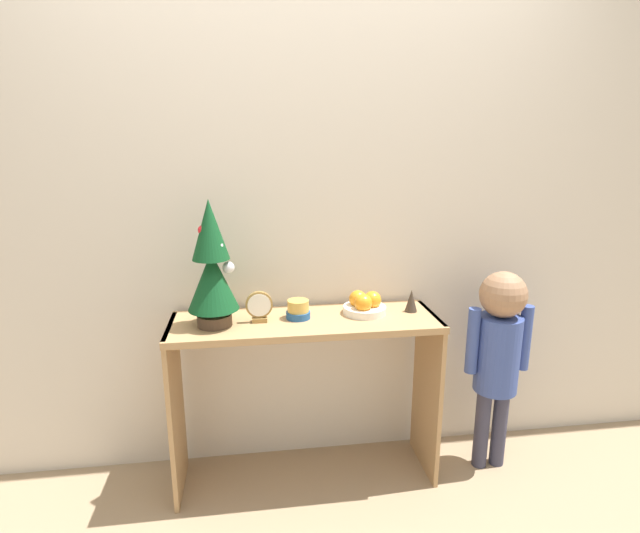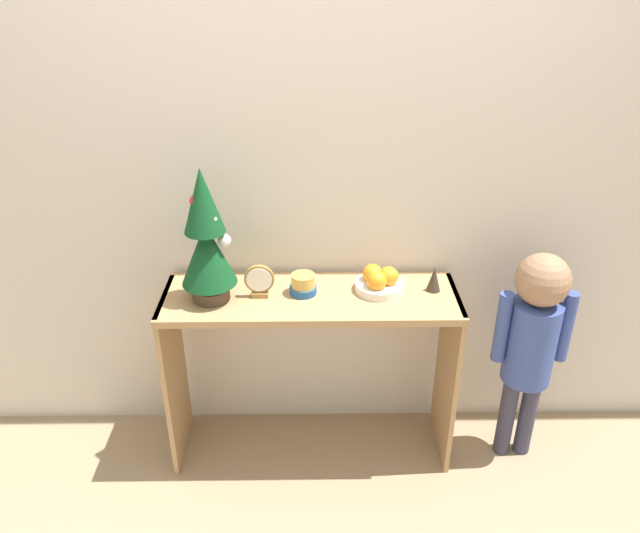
{
  "view_description": "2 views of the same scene",
  "coord_description": "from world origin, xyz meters",
  "px_view_note": "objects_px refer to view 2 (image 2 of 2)",
  "views": [
    {
      "loc": [
        -0.23,
        -1.87,
        1.57
      ],
      "look_at": [
        0.07,
        0.22,
        1.02
      ],
      "focal_mm": 28.0,
      "sensor_mm": 36.0,
      "label": 1
    },
    {
      "loc": [
        0.01,
        -1.94,
        2.06
      ],
      "look_at": [
        0.04,
        0.18,
        0.93
      ],
      "focal_mm": 35.0,
      "sensor_mm": 36.0,
      "label": 2
    }
  ],
  "objects_px": {
    "singing_bowl": "(303,285)",
    "child_figure": "(533,333)",
    "desk_clock": "(259,281)",
    "figurine": "(434,279)",
    "fruit_bowl": "(379,281)",
    "mini_tree": "(206,239)"
  },
  "relations": [
    {
      "from": "desk_clock",
      "to": "figurine",
      "type": "xyz_separation_m",
      "value": [
        0.69,
        0.04,
        -0.02
      ]
    },
    {
      "from": "child_figure",
      "to": "fruit_bowl",
      "type": "bearing_deg",
      "value": 172.98
    },
    {
      "from": "fruit_bowl",
      "to": "mini_tree",
      "type": "bearing_deg",
      "value": -175.25
    },
    {
      "from": "fruit_bowl",
      "to": "figurine",
      "type": "distance_m",
      "value": 0.22
    },
    {
      "from": "figurine",
      "to": "singing_bowl",
      "type": "bearing_deg",
      "value": -178.24
    },
    {
      "from": "mini_tree",
      "to": "child_figure",
      "type": "xyz_separation_m",
      "value": [
        1.29,
        -0.02,
        -0.42
      ]
    },
    {
      "from": "figurine",
      "to": "child_figure",
      "type": "bearing_deg",
      "value": -10.33
    },
    {
      "from": "mini_tree",
      "to": "figurine",
      "type": "height_order",
      "value": "mini_tree"
    },
    {
      "from": "mini_tree",
      "to": "desk_clock",
      "type": "relative_size",
      "value": 3.92
    },
    {
      "from": "singing_bowl",
      "to": "figurine",
      "type": "relative_size",
      "value": 1.04
    },
    {
      "from": "figurine",
      "to": "child_figure",
      "type": "height_order",
      "value": "child_figure"
    },
    {
      "from": "singing_bowl",
      "to": "fruit_bowl",
      "type": "bearing_deg",
      "value": 3.55
    },
    {
      "from": "desk_clock",
      "to": "child_figure",
      "type": "distance_m",
      "value": 1.12
    },
    {
      "from": "mini_tree",
      "to": "singing_bowl",
      "type": "bearing_deg",
      "value": 5.75
    },
    {
      "from": "mini_tree",
      "to": "desk_clock",
      "type": "height_order",
      "value": "mini_tree"
    },
    {
      "from": "singing_bowl",
      "to": "child_figure",
      "type": "xyz_separation_m",
      "value": [
        0.93,
        -0.06,
        -0.2
      ]
    },
    {
      "from": "mini_tree",
      "to": "child_figure",
      "type": "height_order",
      "value": "mini_tree"
    },
    {
      "from": "singing_bowl",
      "to": "desk_clock",
      "type": "bearing_deg",
      "value": -172.59
    },
    {
      "from": "fruit_bowl",
      "to": "desk_clock",
      "type": "distance_m",
      "value": 0.48
    },
    {
      "from": "desk_clock",
      "to": "figurine",
      "type": "height_order",
      "value": "desk_clock"
    },
    {
      "from": "mini_tree",
      "to": "singing_bowl",
      "type": "xyz_separation_m",
      "value": [
        0.36,
        0.04,
        -0.22
      ]
    },
    {
      "from": "singing_bowl",
      "to": "figurine",
      "type": "height_order",
      "value": "figurine"
    }
  ]
}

